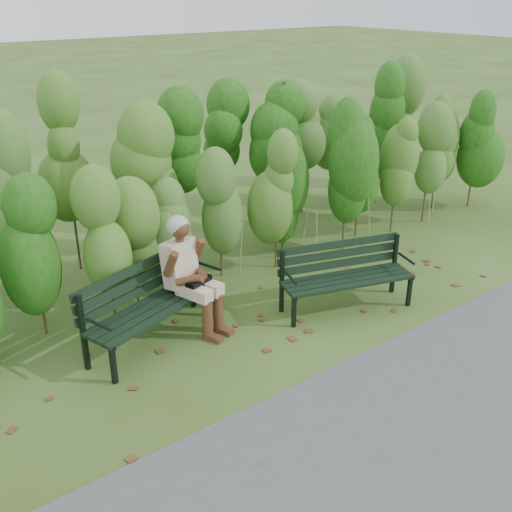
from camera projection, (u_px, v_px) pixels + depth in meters
ground at (275, 328)px, 6.65m from camera, size 80.00×80.00×0.00m
footpath at (438, 436)px, 5.04m from camera, size 60.00×2.50×0.01m
hedge_band at (183, 179)px, 7.48m from camera, size 11.04×1.67×2.42m
leaf_litter at (289, 323)px, 6.73m from camera, size 5.96×2.14×0.01m
bench_left at (150, 298)px, 6.26m from camera, size 1.74×1.00×0.83m
bench_right at (344, 271)px, 6.93m from camera, size 1.62×0.94×0.77m
seated_woman at (189, 268)px, 6.40m from camera, size 0.57×0.82×1.28m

